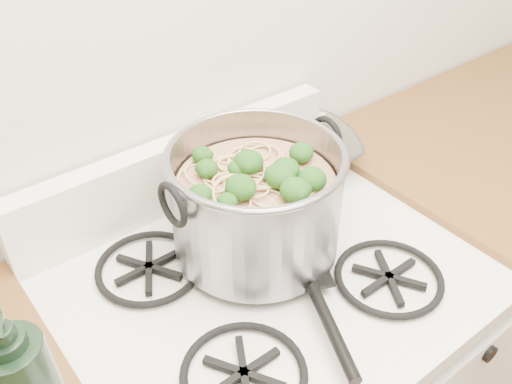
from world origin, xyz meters
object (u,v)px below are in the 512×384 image
object	(u,v)px
stock_pot	(256,203)
glass_bowl	(304,155)
spatula	(303,266)
bottle	(19,376)

from	to	relation	value
stock_pot	glass_bowl	xyz separation A→B (m)	(0.27, 0.16, -0.09)
spatula	glass_bowl	world-z (taller)	glass_bowl
stock_pot	spatula	distance (m)	0.15
stock_pot	bottle	size ratio (longest dim) A/B	1.32
spatula	bottle	world-z (taller)	bottle
spatula	glass_bowl	distance (m)	0.37
stock_pot	glass_bowl	world-z (taller)	stock_pot
glass_bowl	spatula	bearing A→B (deg)	-132.48
stock_pot	spatula	xyz separation A→B (m)	(0.02, -0.11, -0.09)
stock_pot	spatula	bearing A→B (deg)	-79.17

